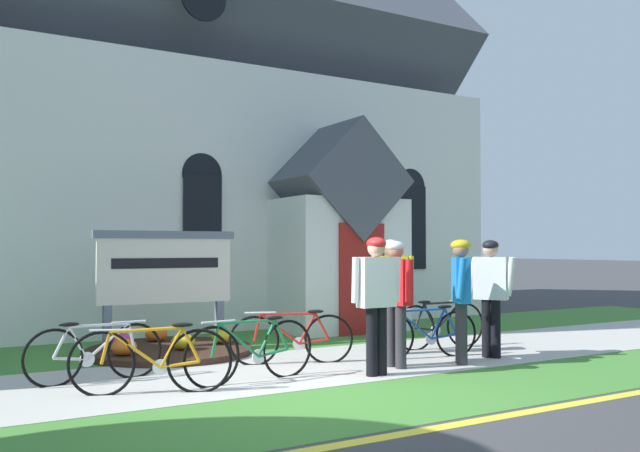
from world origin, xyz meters
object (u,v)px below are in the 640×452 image
Objects in this scene: cyclist_in_red_jersey at (376,293)px; cyclist_in_white_jersey at (461,290)px; bicycle_black at (252,351)px; roadside_conifer at (390,139)px; bicycle_blue at (152,360)px; bicycle_white at (425,333)px; church_sign at (166,271)px; cyclist_in_green_jersey at (491,288)px; bicycle_orange at (440,325)px; cyclist_in_orange_jersey at (396,293)px; bicycle_green at (95,352)px; bicycle_yellow at (292,338)px; cyclist_in_yellow_jersey at (391,286)px.

cyclist_in_white_jersey is at bearing 3.04° from cyclist_in_red_jersey.
roadside_conifer is (8.37, 8.58, 4.49)m from bicycle_black.
bicycle_white is at bearing 5.04° from bicycle_blue.
church_sign is 4.57m from cyclist_in_white_jersey.
bicycle_orange is at bearing 91.22° from cyclist_in_green_jersey.
bicycle_black is at bearing 177.11° from cyclist_in_green_jersey.
cyclist_in_green_jersey reaches higher than bicycle_black.
bicycle_green is at bearing 163.92° from cyclist_in_orange_jersey.
bicycle_orange is at bearing 13.82° from bicycle_black.
church_sign reaches higher than bicycle_white.
bicycle_orange reaches higher than bicycle_yellow.
bicycle_black is at bearing -139.96° from bicycle_yellow.
cyclist_in_green_jersey is at bearing 14.44° from cyclist_in_white_jersey.
bicycle_black is 1.03× the size of bicycle_white.
bicycle_orange is 1.30m from cyclist_in_green_jersey.
bicycle_yellow is at bearing -133.59° from roadside_conifer.
cyclist_in_yellow_jersey is (4.37, -0.15, 0.69)m from bicycle_green.
cyclist_in_red_jersey is (1.53, -0.47, 0.68)m from bicycle_black.
church_sign reaches higher than cyclist_in_white_jersey.
church_sign is 3.73m from cyclist_in_red_jersey.
church_sign is at bearing 154.69° from bicycle_orange.
bicycle_blue is (0.41, -1.02, 0.02)m from bicycle_green.
cyclist_in_orange_jersey is at bearing -153.29° from bicycle_white.
cyclist_in_yellow_jersey is at bearing -34.66° from church_sign.
bicycle_blue is 3.41m from cyclist_in_orange_jersey.
bicycle_orange is 0.99× the size of bicycle_white.
bicycle_green is at bearing 112.14° from bicycle_blue.
bicycle_white is 0.89m from cyclist_in_yellow_jersey.
church_sign is 3.75m from cyclist_in_orange_jersey.
bicycle_blue reaches higher than bicycle_yellow.
bicycle_orange is 0.98× the size of cyclist_in_yellow_jersey.
roadside_conifer reaches higher than bicycle_black.
cyclist_in_red_jersey is (2.79, -0.40, 0.68)m from bicycle_blue.
bicycle_yellow is at bearing 159.61° from cyclist_in_green_jersey.
bicycle_orange is at bearing -120.97° from roadside_conifer.
bicycle_blue is at bearing -174.96° from bicycle_white.
cyclist_in_red_jersey is 1.01× the size of cyclist_in_yellow_jersey.
bicycle_yellow is 0.97× the size of bicycle_orange.
cyclist_in_red_jersey reaches higher than cyclist_in_orange_jersey.
bicycle_black is at bearing 176.40° from cyclist_in_orange_jersey.
church_sign is 5.03m from cyclist_in_green_jersey.
bicycle_blue is at bearing -158.06° from bicycle_yellow.
cyclist_in_white_jersey reaches higher than bicycle_white.
bicycle_green is (-2.68, 0.11, -0.00)m from bicycle_yellow.
cyclist_in_red_jersey is at bearing -176.96° from cyclist_in_white_jersey.
roadside_conifer is at bearing 41.93° from bicycle_blue.
cyclist_in_yellow_jersey is at bearing 137.96° from cyclist_in_green_jersey.
bicycle_black is at bearing -163.41° from cyclist_in_yellow_jersey.
bicycle_blue is 4.10m from cyclist_in_yellow_jersey.
cyclist_in_red_jersey reaches higher than bicycle_green.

